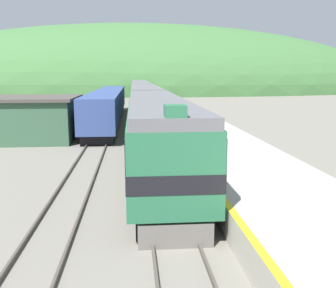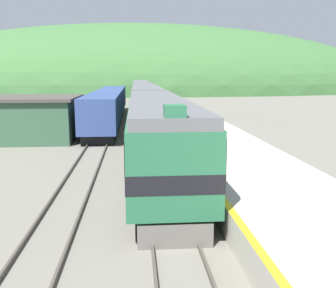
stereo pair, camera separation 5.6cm
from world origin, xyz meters
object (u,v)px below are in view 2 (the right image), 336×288
at_px(carriage_fourth, 140,88).
at_px(siding_train, 109,105).
at_px(carriage_third, 142,93).
at_px(carriage_second, 145,103).
at_px(carriage_fifth, 139,85).
at_px(express_train_lead_car, 157,132).

xyz_separation_m(carriage_fourth, siding_train, (-4.02, -46.37, -0.37)).
bearing_deg(carriage_fourth, carriage_third, -90.00).
relative_size(carriage_third, siding_train, 0.70).
distance_m(carriage_second, siding_train, 4.14).
distance_m(carriage_third, siding_train, 23.08).
bearing_deg(siding_train, carriage_third, 79.97).
bearing_deg(siding_train, carriage_fifth, 86.71).
bearing_deg(siding_train, carriage_fourth, 85.05).
distance_m(express_train_lead_car, carriage_fifth, 93.56).
xyz_separation_m(carriage_third, carriage_fourth, (0.00, 23.65, 0.00)).
height_order(carriage_fourth, siding_train, carriage_fourth).
height_order(carriage_fourth, carriage_fifth, same).
xyz_separation_m(carriage_fifth, siding_train, (-4.02, -70.01, -0.37)).
relative_size(carriage_fifth, siding_train, 0.70).
relative_size(express_train_lead_car, siding_train, 0.63).
xyz_separation_m(carriage_fourth, carriage_fifth, (0.00, 23.65, 0.00)).
bearing_deg(express_train_lead_car, siding_train, 99.69).
bearing_deg(carriage_fifth, express_train_lead_car, -90.00).
bearing_deg(carriage_third, carriage_fourth, 90.00).
height_order(carriage_third, carriage_fifth, same).
xyz_separation_m(carriage_second, carriage_third, (0.00, 23.65, 0.00)).
bearing_deg(carriage_second, carriage_fourth, 90.00).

